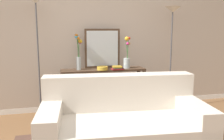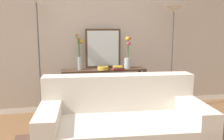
{
  "view_description": "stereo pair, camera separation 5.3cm",
  "coord_description": "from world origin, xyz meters",
  "px_view_note": "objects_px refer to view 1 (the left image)",
  "views": [
    {
      "loc": [
        -0.52,
        -2.28,
        1.47
      ],
      "look_at": [
        0.29,
        1.06,
        0.88
      ],
      "focal_mm": 39.15,
      "sensor_mm": 36.0,
      "label": 1
    },
    {
      "loc": [
        -0.47,
        -2.29,
        1.47
      ],
      "look_at": [
        0.29,
        1.06,
        0.88
      ],
      "focal_mm": 39.15,
      "sensor_mm": 36.0,
      "label": 2
    }
  ],
  "objects_px": {
    "floor_lamp_left": "(37,24)",
    "book_stack": "(117,68)",
    "console_table": "(103,83)",
    "fruit_bowl": "(102,68)",
    "wall_mirror": "(102,48)",
    "couch": "(123,125)",
    "floor_lamp_right": "(172,30)",
    "vase_tall_flowers": "(79,53)",
    "book_row_under_console": "(81,111)",
    "vase_short_flowers": "(127,57)"
  },
  "relations": [
    {
      "from": "couch",
      "to": "fruit_bowl",
      "type": "relative_size",
      "value": 11.1
    },
    {
      "from": "wall_mirror",
      "to": "book_row_under_console",
      "type": "relative_size",
      "value": 1.72
    },
    {
      "from": "vase_short_flowers",
      "to": "wall_mirror",
      "type": "bearing_deg",
      "value": 160.21
    },
    {
      "from": "couch",
      "to": "book_row_under_console",
      "type": "height_order",
      "value": "couch"
    },
    {
      "from": "vase_tall_flowers",
      "to": "book_stack",
      "type": "xyz_separation_m",
      "value": [
        0.63,
        -0.12,
        -0.26
      ]
    },
    {
      "from": "vase_tall_flowers",
      "to": "couch",
      "type": "bearing_deg",
      "value": -74.81
    },
    {
      "from": "fruit_bowl",
      "to": "book_stack",
      "type": "relative_size",
      "value": 0.93
    },
    {
      "from": "couch",
      "to": "fruit_bowl",
      "type": "xyz_separation_m",
      "value": [
        0.0,
        1.26,
        0.5
      ]
    },
    {
      "from": "couch",
      "to": "floor_lamp_right",
      "type": "bearing_deg",
      "value": 45.28
    },
    {
      "from": "book_stack",
      "to": "vase_short_flowers",
      "type": "bearing_deg",
      "value": 23.67
    },
    {
      "from": "floor_lamp_right",
      "to": "book_row_under_console",
      "type": "relative_size",
      "value": 4.64
    },
    {
      "from": "vase_short_flowers",
      "to": "book_row_under_console",
      "type": "distance_m",
      "value": 1.23
    },
    {
      "from": "floor_lamp_right",
      "to": "vase_tall_flowers",
      "type": "xyz_separation_m",
      "value": [
        -1.63,
        0.11,
        -0.38
      ]
    },
    {
      "from": "couch",
      "to": "console_table",
      "type": "relative_size",
      "value": 1.41
    },
    {
      "from": "wall_mirror",
      "to": "fruit_bowl",
      "type": "height_order",
      "value": "wall_mirror"
    },
    {
      "from": "console_table",
      "to": "wall_mirror",
      "type": "bearing_deg",
      "value": 83.83
    },
    {
      "from": "vase_tall_flowers",
      "to": "book_row_under_console",
      "type": "bearing_deg",
      "value": -61.39
    },
    {
      "from": "floor_lamp_left",
      "to": "book_stack",
      "type": "bearing_deg",
      "value": -0.69
    },
    {
      "from": "fruit_bowl",
      "to": "book_stack",
      "type": "bearing_deg",
      "value": -1.07
    },
    {
      "from": "vase_tall_flowers",
      "to": "book_stack",
      "type": "relative_size",
      "value": 3.08
    },
    {
      "from": "vase_short_flowers",
      "to": "book_stack",
      "type": "bearing_deg",
      "value": -156.33
    },
    {
      "from": "book_row_under_console",
      "to": "couch",
      "type": "bearing_deg",
      "value": -75.05
    },
    {
      "from": "wall_mirror",
      "to": "book_row_under_console",
      "type": "distance_m",
      "value": 1.15
    },
    {
      "from": "floor_lamp_left",
      "to": "console_table",
      "type": "bearing_deg",
      "value": 4.57
    },
    {
      "from": "console_table",
      "to": "fruit_bowl",
      "type": "distance_m",
      "value": 0.29
    },
    {
      "from": "couch",
      "to": "vase_tall_flowers",
      "type": "xyz_separation_m",
      "value": [
        -0.37,
        1.37,
        0.76
      ]
    },
    {
      "from": "floor_lamp_left",
      "to": "vase_short_flowers",
      "type": "height_order",
      "value": "floor_lamp_left"
    },
    {
      "from": "console_table",
      "to": "floor_lamp_right",
      "type": "xyz_separation_m",
      "value": [
        1.22,
        -0.08,
        0.91
      ]
    },
    {
      "from": "console_table",
      "to": "floor_lamp_right",
      "type": "height_order",
      "value": "floor_lamp_right"
    },
    {
      "from": "floor_lamp_right",
      "to": "fruit_bowl",
      "type": "bearing_deg",
      "value": -179.52
    },
    {
      "from": "floor_lamp_left",
      "to": "floor_lamp_right",
      "type": "distance_m",
      "value": 2.27
    },
    {
      "from": "floor_lamp_right",
      "to": "fruit_bowl",
      "type": "relative_size",
      "value": 10.12
    },
    {
      "from": "book_row_under_console",
      "to": "vase_short_flowers",
      "type": "bearing_deg",
      "value": -0.9
    },
    {
      "from": "console_table",
      "to": "fruit_bowl",
      "type": "xyz_separation_m",
      "value": [
        -0.03,
        -0.09,
        0.27
      ]
    },
    {
      "from": "floor_lamp_right",
      "to": "fruit_bowl",
      "type": "height_order",
      "value": "floor_lamp_right"
    },
    {
      "from": "floor_lamp_left",
      "to": "floor_lamp_right",
      "type": "bearing_deg",
      "value": -0.0
    },
    {
      "from": "couch",
      "to": "floor_lamp_right",
      "type": "distance_m",
      "value": 2.12
    },
    {
      "from": "vase_tall_flowers",
      "to": "fruit_bowl",
      "type": "xyz_separation_m",
      "value": [
        0.38,
        -0.12,
        -0.25
      ]
    },
    {
      "from": "console_table",
      "to": "vase_tall_flowers",
      "type": "distance_m",
      "value": 0.66
    },
    {
      "from": "fruit_bowl",
      "to": "vase_short_flowers",
      "type": "bearing_deg",
      "value": 10.24
    },
    {
      "from": "console_table",
      "to": "book_row_under_console",
      "type": "height_order",
      "value": "console_table"
    },
    {
      "from": "couch",
      "to": "console_table",
      "type": "height_order",
      "value": "couch"
    },
    {
      "from": "wall_mirror",
      "to": "book_stack",
      "type": "bearing_deg",
      "value": -48.29
    },
    {
      "from": "wall_mirror",
      "to": "couch",
      "type": "bearing_deg",
      "value": -92.05
    },
    {
      "from": "console_table",
      "to": "floor_lamp_right",
      "type": "distance_m",
      "value": 1.52
    },
    {
      "from": "couch",
      "to": "book_stack",
      "type": "distance_m",
      "value": 1.37
    },
    {
      "from": "vase_short_flowers",
      "to": "fruit_bowl",
      "type": "relative_size",
      "value": 3.01
    },
    {
      "from": "console_table",
      "to": "vase_short_flowers",
      "type": "distance_m",
      "value": 0.61
    },
    {
      "from": "wall_mirror",
      "to": "book_stack",
      "type": "distance_m",
      "value": 0.44
    },
    {
      "from": "couch",
      "to": "wall_mirror",
      "type": "bearing_deg",
      "value": 87.95
    }
  ]
}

